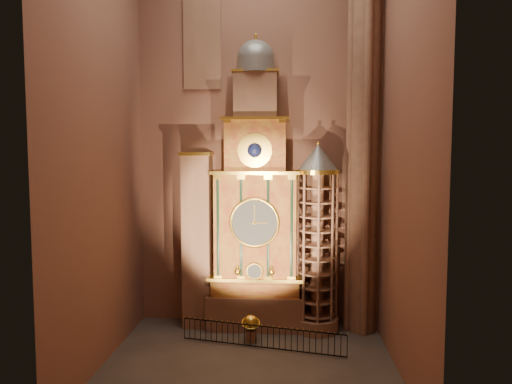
# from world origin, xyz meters

# --- Properties ---
(floor) EXTENTS (14.00, 14.00, 0.00)m
(floor) POSITION_xyz_m (0.00, 0.00, 0.00)
(floor) COLOR #383330
(floor) RESTS_ON ground
(wall_back) EXTENTS (22.00, 0.00, 22.00)m
(wall_back) POSITION_xyz_m (0.00, 6.00, 11.00)
(wall_back) COLOR brown
(wall_back) RESTS_ON floor
(wall_left) EXTENTS (0.00, 22.00, 22.00)m
(wall_left) POSITION_xyz_m (-7.00, 0.00, 11.00)
(wall_left) COLOR brown
(wall_left) RESTS_ON floor
(wall_right) EXTENTS (0.00, 22.00, 22.00)m
(wall_right) POSITION_xyz_m (7.00, 0.00, 11.00)
(wall_right) COLOR brown
(wall_right) RESTS_ON floor
(astronomical_clock) EXTENTS (5.60, 2.41, 16.70)m
(astronomical_clock) POSITION_xyz_m (0.00, 4.96, 6.68)
(astronomical_clock) COLOR #8C634C
(astronomical_clock) RESTS_ON floor
(portrait_tower) EXTENTS (1.80, 1.60, 10.20)m
(portrait_tower) POSITION_xyz_m (-3.40, 4.98, 5.15)
(portrait_tower) COLOR #8C634C
(portrait_tower) RESTS_ON floor
(stair_turret) EXTENTS (2.50, 2.50, 10.80)m
(stair_turret) POSITION_xyz_m (3.50, 4.70, 5.27)
(stair_turret) COLOR #8C634C
(stair_turret) RESTS_ON floor
(gothic_pier) EXTENTS (2.04, 2.04, 22.00)m
(gothic_pier) POSITION_xyz_m (6.10, 5.00, 11.00)
(gothic_pier) COLOR #8C634C
(gothic_pier) RESTS_ON floor
(stained_glass_window) EXTENTS (2.20, 0.14, 5.20)m
(stained_glass_window) POSITION_xyz_m (-3.20, 5.92, 16.50)
(stained_glass_window) COLOR navy
(stained_glass_window) RESTS_ON wall_back
(celestial_globe) EXTENTS (1.14, 1.09, 1.45)m
(celestial_globe) POSITION_xyz_m (-0.12, 2.84, 0.87)
(celestial_globe) COLOR #8C634C
(celestial_globe) RESTS_ON floor
(iron_railing) EXTENTS (8.54, 1.86, 1.17)m
(iron_railing) POSITION_xyz_m (0.52, 1.94, 0.64)
(iron_railing) COLOR black
(iron_railing) RESTS_ON floor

